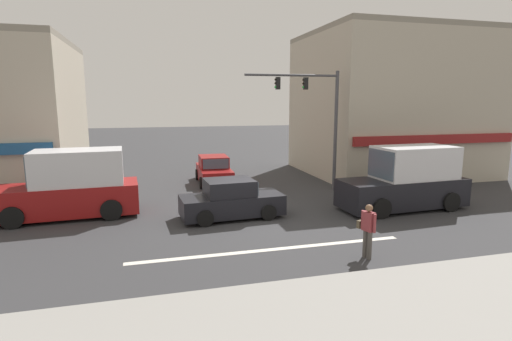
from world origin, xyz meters
TOP-DOWN VIEW (x-y plane):
  - ground_plane at (0.00, 0.00)m, footprint 120.00×120.00m
  - lane_marking_stripe at (0.00, -3.50)m, footprint 9.00×0.24m
  - sidewalk_curb at (0.00, -8.50)m, footprint 40.00×5.00m
  - building_right_corner at (11.68, 8.18)m, footprint 10.66×9.29m
  - utility_pole_near_left at (-8.87, 5.14)m, footprint 1.40×0.22m
  - traffic_light_mast at (4.81, 4.04)m, footprint 4.88×0.46m
  - box_truck_waiting_far at (-6.77, 2.13)m, footprint 5.70×2.47m
  - sedan_approaching_near at (-0.51, 0.35)m, footprint 4.20×2.08m
  - sedan_crossing_center at (-0.11, 7.38)m, footprint 1.97×4.15m
  - box_truck_crossing_rightbound at (7.18, -0.27)m, footprint 5.69×2.46m
  - pedestrian_foreground_with_bag at (2.58, -4.88)m, footprint 0.35×0.69m

SIDE VIEW (x-z plane):
  - ground_plane at x=0.00m, z-range 0.00..0.00m
  - lane_marking_stripe at x=0.00m, z-range 0.00..0.01m
  - sidewalk_curb at x=0.00m, z-range 0.00..0.16m
  - sedan_approaching_near at x=-0.51m, z-range -0.08..1.50m
  - sedan_crossing_center at x=-0.11m, z-range -0.08..1.50m
  - pedestrian_foreground_with_bag at x=2.58m, z-range 0.12..1.79m
  - box_truck_waiting_far at x=-6.77m, z-range -0.12..2.63m
  - box_truck_crossing_rightbound at x=7.18m, z-range -0.12..2.63m
  - utility_pole_near_left at x=-8.87m, z-range 0.15..7.30m
  - traffic_light_mast at x=4.81m, z-range 1.08..7.28m
  - building_right_corner at x=11.68m, z-range 0.00..8.96m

